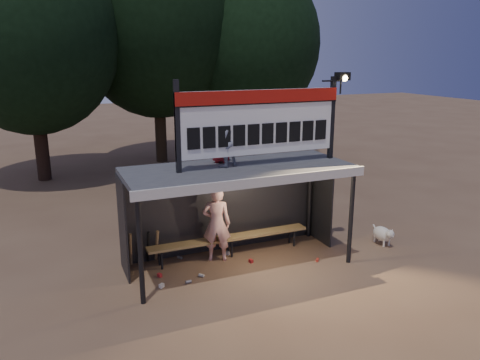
% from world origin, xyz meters
% --- Properties ---
extents(ground, '(80.00, 80.00, 0.00)m').
position_xyz_m(ground, '(0.00, 0.00, 0.00)').
color(ground, brown).
rests_on(ground, ground).
extents(player, '(0.77, 0.65, 1.80)m').
position_xyz_m(player, '(-0.38, 0.44, 0.90)').
color(player, white).
rests_on(player, ground).
extents(child_a, '(0.66, 0.58, 1.15)m').
position_xyz_m(child_a, '(-0.28, 0.12, 2.90)').
color(child_a, gray).
rests_on(child_a, dugout_shelter).
extents(child_b, '(0.62, 0.56, 1.06)m').
position_xyz_m(child_b, '(-0.20, 0.55, 2.85)').
color(child_b, maroon).
rests_on(child_b, dugout_shelter).
extents(dugout_shelter, '(5.10, 2.08, 2.32)m').
position_xyz_m(dugout_shelter, '(0.00, 0.24, 1.85)').
color(dugout_shelter, '#3C3C3E').
rests_on(dugout_shelter, ground).
extents(scoreboard_assembly, '(4.10, 0.27, 1.99)m').
position_xyz_m(scoreboard_assembly, '(0.56, -0.01, 3.32)').
color(scoreboard_assembly, black).
rests_on(scoreboard_assembly, dugout_shelter).
extents(bench, '(4.00, 0.35, 0.48)m').
position_xyz_m(bench, '(0.00, 0.55, 0.43)').
color(bench, olive).
rests_on(bench, ground).
extents(tree_left, '(6.46, 6.46, 9.27)m').
position_xyz_m(tree_left, '(-4.00, 10.00, 5.51)').
color(tree_left, black).
rests_on(tree_left, ground).
extents(tree_mid, '(7.22, 7.22, 10.36)m').
position_xyz_m(tree_mid, '(1.00, 11.50, 6.17)').
color(tree_mid, black).
rests_on(tree_mid, ground).
extents(tree_right, '(6.08, 6.08, 8.72)m').
position_xyz_m(tree_right, '(5.00, 10.50, 5.19)').
color(tree_right, black).
rests_on(tree_right, ground).
extents(dog, '(0.36, 0.81, 0.49)m').
position_xyz_m(dog, '(3.85, -0.34, 0.28)').
color(dog, silver).
rests_on(dog, ground).
extents(bats, '(0.68, 0.35, 0.84)m').
position_xyz_m(bats, '(-2.02, 0.82, 0.43)').
color(bats, olive).
rests_on(bats, ground).
extents(litter, '(3.80, 1.52, 0.08)m').
position_xyz_m(litter, '(-0.67, -0.03, 0.04)').
color(litter, '#A71C20').
rests_on(litter, ground).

